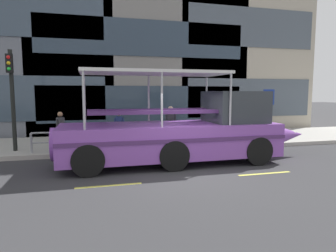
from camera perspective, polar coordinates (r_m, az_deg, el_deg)
ground_plane at (r=9.78m, az=2.77°, el=-8.58°), size 120.00×120.00×0.00m
sidewalk at (r=15.08m, az=-3.69°, el=-2.94°), size 32.00×4.80×0.18m
curb_edge at (r=12.68m, az=-1.50°, el=-4.70°), size 32.00×0.18×0.18m
lane_centreline at (r=8.91m, az=4.64°, el=-10.06°), size 25.80×0.12×0.01m
curb_guardrail at (r=12.99m, az=-0.26°, el=-1.58°), size 10.97×0.09×0.81m
traffic_light_pole at (r=13.40m, az=-27.63°, el=6.06°), size 0.24×0.46×4.02m
parking_sign at (r=15.61m, az=18.54°, el=3.68°), size 0.60×0.12×2.51m
duck_tour_boat at (r=10.85m, az=3.41°, el=-1.23°), size 9.56×2.50×3.26m
pedestrian_near_bow at (r=15.08m, az=9.65°, el=1.22°), size 0.29×0.46×1.68m
pedestrian_mid_left at (r=13.66m, az=0.49°, el=0.92°), size 0.49×0.25×1.73m
pedestrian_mid_right at (r=13.36m, az=-9.28°, el=0.19°), size 0.44×0.22×1.53m
pedestrian_near_stern at (r=13.29m, az=-19.78°, el=-0.08°), size 0.32×0.36×1.55m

